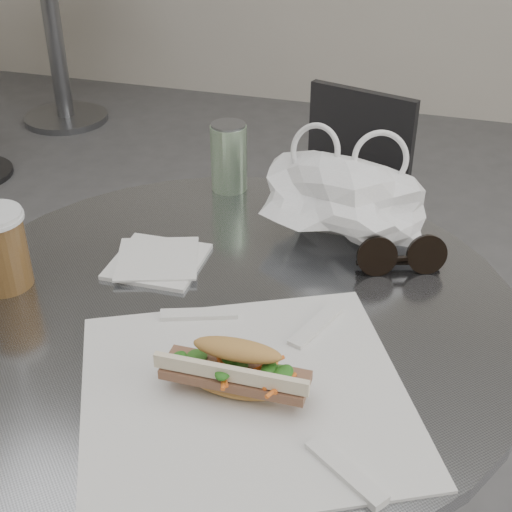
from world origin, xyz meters
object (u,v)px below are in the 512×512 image
(cafe_table, at_px, (230,454))
(drink_can, at_px, (229,157))
(bg_table, at_px, (53,24))
(chair_far, at_px, (330,246))
(banh_mi, at_px, (236,370))
(sunglasses, at_px, (401,258))

(cafe_table, bearing_deg, drink_can, 107.88)
(bg_table, height_order, chair_far, bg_table)
(bg_table, bearing_deg, banh_mi, -54.72)
(banh_mi, bearing_deg, sunglasses, 64.43)
(drink_can, bearing_deg, cafe_table, -72.12)
(chair_far, bearing_deg, banh_mi, 111.73)
(cafe_table, distance_m, sunglasses, 0.39)
(sunglasses, bearing_deg, bg_table, 110.09)
(cafe_table, bearing_deg, banh_mi, -66.86)
(chair_far, bearing_deg, cafe_table, 108.39)
(cafe_table, distance_m, banh_mi, 0.35)
(cafe_table, distance_m, drink_can, 0.47)
(banh_mi, xyz_separation_m, sunglasses, (0.14, 0.30, -0.01))
(sunglasses, height_order, drink_can, drink_can)
(cafe_table, height_order, bg_table, same)
(cafe_table, relative_size, bg_table, 1.03)
(drink_can, bearing_deg, sunglasses, -29.64)
(bg_table, relative_size, chair_far, 1.07)
(cafe_table, xyz_separation_m, chair_far, (-0.03, 0.89, -0.15))
(sunglasses, bearing_deg, chair_far, 86.10)
(bg_table, distance_m, sunglasses, 2.75)
(cafe_table, bearing_deg, bg_table, 126.03)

